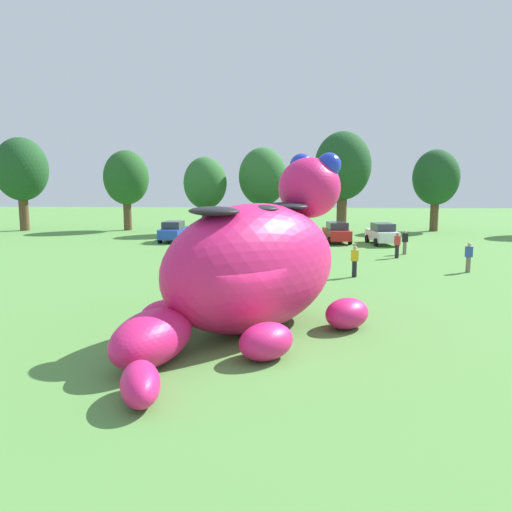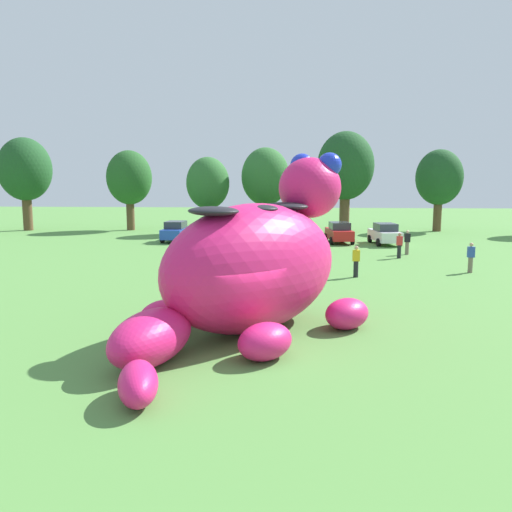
% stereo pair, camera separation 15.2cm
% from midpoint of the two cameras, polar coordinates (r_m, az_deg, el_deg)
% --- Properties ---
extents(ground_plane, '(160.00, 160.00, 0.00)m').
position_cam_midpoint_polar(ground_plane, '(16.89, -0.70, -9.82)').
color(ground_plane, '#568E42').
extents(giant_inflatable_creature, '(8.62, 11.88, 6.28)m').
position_cam_midpoint_polar(giant_inflatable_creature, '(18.23, 0.04, -1.02)').
color(giant_inflatable_creature, '#E01E6B').
rests_on(giant_inflatable_creature, ground).
extents(car_blue, '(2.12, 4.19, 1.72)m').
position_cam_midpoint_polar(car_blue, '(44.90, -8.56, 2.68)').
color(car_blue, '#2347B7').
rests_on(car_blue, ground).
extents(car_yellow, '(2.02, 4.14, 1.72)m').
position_cam_midpoint_polar(car_yellow, '(43.51, -4.30, 2.57)').
color(car_yellow, yellow).
rests_on(car_yellow, ground).
extents(car_black, '(2.06, 4.16, 1.72)m').
position_cam_midpoint_polar(car_black, '(44.23, 0.21, 2.69)').
color(car_black, black).
rests_on(car_black, ground).
extents(car_green, '(2.14, 4.20, 1.72)m').
position_cam_midpoint_polar(car_green, '(44.07, 4.22, 2.64)').
color(car_green, '#1E7238').
rests_on(car_green, ground).
extents(car_red, '(2.27, 4.26, 1.72)m').
position_cam_midpoint_polar(car_red, '(43.93, 9.12, 2.54)').
color(car_red, red).
rests_on(car_red, ground).
extents(car_white, '(2.33, 4.28, 1.72)m').
position_cam_midpoint_polar(car_white, '(43.57, 13.92, 2.35)').
color(car_white, white).
rests_on(car_white, ground).
extents(tree_far_left, '(5.28, 5.28, 9.38)m').
position_cam_midpoint_polar(tree_far_left, '(58.60, -23.75, 8.56)').
color(tree_far_left, brown).
rests_on(tree_far_left, ground).
extents(tree_left, '(4.57, 4.57, 8.11)m').
position_cam_midpoint_polar(tree_left, '(55.54, -13.53, 8.22)').
color(tree_left, brown).
rests_on(tree_left, ground).
extents(tree_mid_left, '(4.13, 4.13, 7.32)m').
position_cam_midpoint_polar(tree_mid_left, '(50.90, -5.17, 7.84)').
color(tree_mid_left, brown).
rests_on(tree_mid_left, ground).
extents(tree_centre_left, '(4.64, 4.64, 8.24)m').
position_cam_midpoint_polar(tree_centre_left, '(51.21, 1.12, 8.54)').
color(tree_centre_left, brown).
rests_on(tree_centre_left, ground).
extents(tree_centre, '(5.54, 5.54, 9.83)m').
position_cam_midpoint_polar(tree_centre, '(52.69, 9.79, 9.55)').
color(tree_centre, brown).
rests_on(tree_centre, ground).
extents(tree_centre_right, '(4.59, 4.59, 8.15)m').
position_cam_midpoint_polar(tree_centre_right, '(55.88, 19.36, 8.01)').
color(tree_centre_right, brown).
rests_on(tree_centre_right, ground).
extents(spectator_near_inflatable, '(0.38, 0.26, 1.71)m').
position_cam_midpoint_polar(spectator_near_inflatable, '(36.25, 15.42, 1.10)').
color(spectator_near_inflatable, black).
rests_on(spectator_near_inflatable, ground).
extents(spectator_mid_field, '(0.38, 0.26, 1.71)m').
position_cam_midpoint_polar(spectator_mid_field, '(29.62, -5.33, -0.22)').
color(spectator_mid_field, '#2D334C').
rests_on(spectator_mid_field, ground).
extents(spectator_by_cars, '(0.38, 0.26, 1.71)m').
position_cam_midpoint_polar(spectator_by_cars, '(31.99, 22.42, -0.18)').
color(spectator_by_cars, '#726656').
rests_on(spectator_by_cars, ground).
extents(spectator_wandering, '(0.38, 0.26, 1.71)m').
position_cam_midpoint_polar(spectator_wandering, '(38.16, 16.22, 1.42)').
color(spectator_wandering, '#726656').
rests_on(spectator_wandering, ground).
extents(spectator_far_side, '(0.38, 0.26, 1.71)m').
position_cam_midpoint_polar(spectator_far_side, '(28.74, 10.97, -0.60)').
color(spectator_far_side, black).
rests_on(spectator_far_side, ground).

